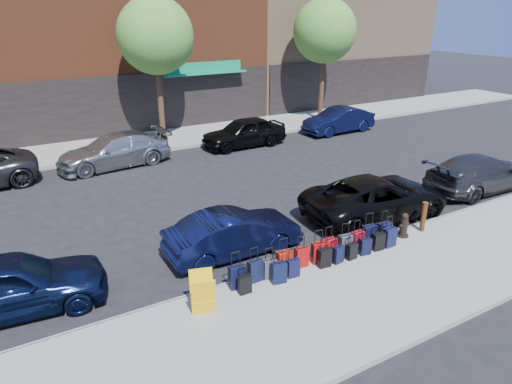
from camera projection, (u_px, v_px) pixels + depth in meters
ground at (237, 207)px, 16.75m from camera, size 120.00×120.00×0.00m
sidewalk_near at (356, 295)px, 11.49m from camera, size 60.00×4.00×0.15m
sidewalk_far at (152, 141)px, 24.77m from camera, size 60.00×4.00×0.15m
curb_near at (309, 259)px, 13.12m from camera, size 60.00×0.08×0.15m
curb_far at (164, 150)px, 23.14m from camera, size 60.00×0.08×0.15m
tree_center at (158, 38)px, 22.66m from camera, size 3.80×3.80×7.27m
tree_right at (326, 33)px, 27.49m from camera, size 3.80×3.80×7.27m
suitcase_front_0 at (237, 277)px, 11.57m from camera, size 0.43×0.26×1.00m
suitcase_front_1 at (255, 271)px, 11.85m from camera, size 0.40×0.23×0.96m
suitcase_front_2 at (270, 269)px, 12.00m from camera, size 0.38×0.24×0.87m
suitcase_front_3 at (284, 262)px, 12.25m from camera, size 0.43×0.26×0.99m
suitcase_front_4 at (301, 257)px, 12.54m from camera, size 0.39×0.24×0.91m
suitcase_front_5 at (319, 253)px, 12.72m from camera, size 0.44×0.30×0.98m
suitcase_front_6 at (329, 248)px, 12.95m from camera, size 0.41×0.25×0.97m
suitcase_front_7 at (346, 245)px, 13.16m from camera, size 0.43×0.27×0.96m
suitcase_front_8 at (357, 240)px, 13.43m from camera, size 0.39×0.23×0.92m
suitcase_front_9 at (369, 235)px, 13.65m from camera, size 0.46×0.29×1.03m
suitcase_front_10 at (384, 232)px, 13.85m from camera, size 0.44×0.27×1.01m
suitcase_back_0 at (245, 284)px, 11.37m from camera, size 0.33×0.19×0.78m
suitcase_back_2 at (279, 272)px, 11.80m from camera, size 0.42×0.29×0.92m
suitcase_back_3 at (293, 268)px, 12.07m from camera, size 0.36×0.22×0.82m
suitcase_back_5 at (324, 258)px, 12.53m from camera, size 0.38×0.24×0.88m
suitcase_back_6 at (338, 254)px, 12.74m from camera, size 0.36×0.25×0.80m
suitcase_back_7 at (352, 251)px, 12.93m from camera, size 0.34×0.22×0.77m
suitcase_back_8 at (365, 246)px, 13.17m from camera, size 0.36×0.24×0.81m
suitcase_back_9 at (378, 241)px, 13.41m from camera, size 0.38×0.25×0.86m
suitcase_back_10 at (389, 237)px, 13.60m from camera, size 0.41×0.24×0.96m
fire_hydrant at (404, 226)px, 14.17m from camera, size 0.40×0.35×0.79m
bollard at (424, 216)px, 14.46m from camera, size 0.18×0.18×0.98m
display_rack at (203, 293)px, 10.59m from camera, size 0.70×0.74×0.99m
car_near_0 at (9, 285)px, 10.72m from camera, size 4.55×2.21×1.50m
car_near_1 at (234, 233)px, 13.36m from camera, size 4.05×1.42×1.33m
car_near_2 at (376, 198)px, 15.70m from camera, size 5.42×2.77×1.47m
car_near_3 at (481, 173)px, 18.08m from camera, size 5.02×2.15×1.44m
car_far_1 at (114, 151)px, 20.82m from camera, size 5.28×2.54×1.48m
car_far_2 at (244, 132)px, 23.83m from camera, size 4.50×1.86×1.52m
car_far_3 at (339, 120)px, 26.52m from camera, size 4.43×1.67×1.44m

